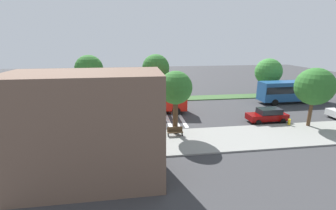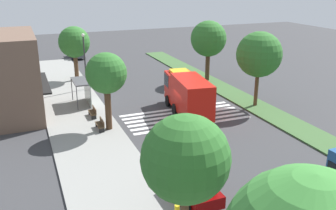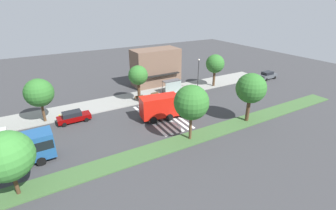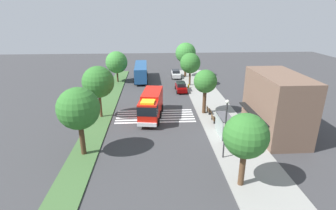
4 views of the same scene
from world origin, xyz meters
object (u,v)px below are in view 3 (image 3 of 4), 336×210
(sidewalk_tree_far_east, at_px, (215,64))
(median_tree_west, at_px, (191,103))
(bus_stop_shelter, at_px, (173,84))
(median_tree_far_west, at_px, (7,156))
(sidewalk_tree_west, at_px, (39,93))
(parked_car_mid, at_px, (73,117))
(sidewalk_tree_center, at_px, (138,76))
(fire_hydrant, at_px, (60,117))
(bench_west_of_shelter, at_px, (139,97))
(fire_truck, at_px, (168,105))
(street_lamp, at_px, (198,72))
(median_tree_center, at_px, (251,88))
(bench_near_shelter, at_px, (154,94))
(parked_car_east, at_px, (268,75))

(sidewalk_tree_far_east, distance_m, median_tree_west, 22.37)
(bus_stop_shelter, bearing_deg, median_tree_far_west, -149.17)
(median_tree_far_west, bearing_deg, sidewalk_tree_west, 76.40)
(sidewalk_tree_far_east, relative_size, median_tree_far_west, 1.02)
(parked_car_mid, height_order, sidewalk_tree_far_east, sidewalk_tree_far_east)
(sidewalk_tree_center, distance_m, fire_hydrant, 14.13)
(bench_west_of_shelter, bearing_deg, fire_truck, -81.60)
(parked_car_mid, xyz_separation_m, street_lamp, (24.31, 1.80, 3.00))
(fire_truck, xyz_separation_m, median_tree_far_west, (-20.51, -7.20, 2.26))
(bench_west_of_shelter, bearing_deg, median_tree_west, -88.44)
(parked_car_mid, distance_m, bus_stop_shelter, 19.32)
(fire_truck, bearing_deg, fire_hydrant, 161.45)
(median_tree_west, bearing_deg, street_lamp, 50.60)
(street_lamp, height_order, sidewalk_tree_west, sidewalk_tree_west)
(median_tree_far_west, bearing_deg, fire_truck, 19.34)
(street_lamp, relative_size, median_tree_far_west, 0.98)
(median_tree_center, bearing_deg, parked_car_mid, 150.40)
(bus_stop_shelter, bearing_deg, bench_west_of_shelter, -179.70)
(bench_west_of_shelter, xyz_separation_m, sidewalk_tree_west, (-15.60, -0.70, 4.07))
(parked_car_mid, relative_size, median_tree_west, 0.65)
(fire_truck, distance_m, sidewalk_tree_west, 18.79)
(parked_car_mid, bearing_deg, sidewalk_tree_far_east, 3.51)
(bus_stop_shelter, height_order, sidewalk_tree_far_east, sidewalk_tree_far_east)
(bench_west_of_shelter, distance_m, sidewalk_tree_far_east, 17.49)
(bench_near_shelter, bearing_deg, parked_car_mid, -169.11)
(median_tree_far_west, relative_size, fire_hydrant, 9.25)
(parked_car_mid, distance_m, bench_near_shelter, 15.35)
(median_tree_center, bearing_deg, bus_stop_shelter, 102.76)
(median_tree_west, relative_size, median_tree_center, 1.00)
(street_lamp, distance_m, sidewalk_tree_west, 28.08)
(median_tree_center, bearing_deg, fire_truck, 143.01)
(parked_car_east, bearing_deg, bus_stop_shelter, 171.79)
(median_tree_west, bearing_deg, fire_truck, 83.37)
(bus_stop_shelter, distance_m, bench_west_of_shelter, 7.35)
(parked_car_east, distance_m, median_tree_far_west, 52.09)
(parked_car_east, relative_size, sidewalk_tree_center, 0.69)
(parked_car_mid, bearing_deg, sidewalk_tree_center, 9.81)
(parked_car_east, relative_size, median_tree_west, 0.62)
(street_lamp, bearing_deg, sidewalk_tree_west, 179.18)
(bench_west_of_shelter, bearing_deg, bench_near_shelter, 0.00)
(bench_west_of_shelter, height_order, sidewalk_tree_far_east, sidewalk_tree_far_east)
(median_tree_far_west, bearing_deg, street_lamp, 24.82)
(fire_truck, height_order, bus_stop_shelter, fire_truck)
(street_lamp, height_order, sidewalk_tree_center, sidewalk_tree_center)
(parked_car_mid, distance_m, median_tree_far_west, 15.24)
(sidewalk_tree_west, xyz_separation_m, median_tree_center, (26.41, -15.07, 0.60))
(street_lamp, distance_m, median_tree_west, 19.03)
(parked_car_east, height_order, median_tree_center, median_tree_center)
(bench_near_shelter, xyz_separation_m, median_tree_center, (7.58, -15.77, 4.67))
(sidewalk_tree_west, height_order, median_tree_center, median_tree_center)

